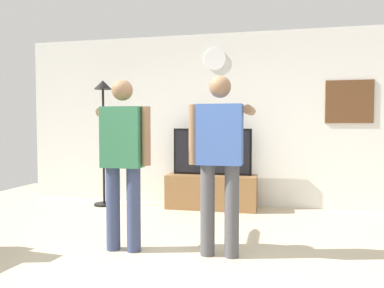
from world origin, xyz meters
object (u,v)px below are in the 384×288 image
(tv_stand, at_px, (212,192))
(person_standing_nearer_lamp, at_px, (123,154))
(framed_picture, at_px, (349,102))
(television, at_px, (212,152))
(person_standing_nearer_couch, at_px, (220,154))
(wall_clock, at_px, (215,59))
(floor_lamp, at_px, (103,116))

(tv_stand, height_order, person_standing_nearer_lamp, person_standing_nearer_lamp)
(framed_picture, bearing_deg, television, -172.87)
(tv_stand, bearing_deg, person_standing_nearer_couch, -78.12)
(person_standing_nearer_lamp, height_order, person_standing_nearer_couch, person_standing_nearer_couch)
(tv_stand, bearing_deg, wall_clock, 90.00)
(television, height_order, wall_clock, wall_clock)
(wall_clock, height_order, person_standing_nearer_lamp, wall_clock)
(tv_stand, bearing_deg, person_standing_nearer_lamp, -104.61)
(tv_stand, relative_size, framed_picture, 2.04)
(person_standing_nearer_lamp, bearing_deg, floor_lamp, 120.70)
(television, xyz_separation_m, person_standing_nearer_lamp, (-0.54, -2.13, 0.11))
(television, height_order, framed_picture, framed_picture)
(wall_clock, bearing_deg, framed_picture, 0.14)
(floor_lamp, relative_size, person_standing_nearer_lamp, 1.14)
(television, xyz_separation_m, framed_picture, (1.99, 0.25, 0.75))
(tv_stand, relative_size, person_standing_nearer_lamp, 0.79)
(floor_lamp, bearing_deg, person_standing_nearer_lamp, -59.30)
(television, bearing_deg, person_standing_nearer_lamp, -104.30)
(person_standing_nearer_lamp, bearing_deg, tv_stand, 75.39)
(tv_stand, xyz_separation_m, person_standing_nearer_lamp, (-0.54, -2.09, 0.72))
(tv_stand, distance_m, floor_lamp, 2.05)
(wall_clock, relative_size, framed_picture, 0.51)
(framed_picture, xyz_separation_m, person_standing_nearer_couch, (-1.56, -2.33, -0.62))
(wall_clock, bearing_deg, person_standing_nearer_lamp, -102.89)
(television, relative_size, framed_picture, 1.79)
(tv_stand, height_order, television, television)
(floor_lamp, distance_m, person_standing_nearer_couch, 2.88)
(framed_picture, bearing_deg, tv_stand, -171.56)
(tv_stand, relative_size, floor_lamp, 0.69)
(person_standing_nearer_lamp, relative_size, person_standing_nearer_couch, 0.99)
(tv_stand, xyz_separation_m, person_standing_nearer_couch, (0.43, -2.04, 0.73))
(person_standing_nearer_couch, bearing_deg, wall_clock, 100.43)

